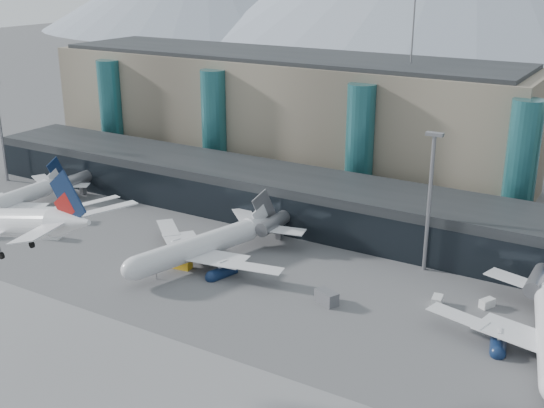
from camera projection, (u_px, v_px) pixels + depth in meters
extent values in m
plane|color=#515154|center=(118.00, 344.00, 100.10)|extent=(900.00, 900.00, 0.00)
cube|color=slate|center=(37.00, 396.00, 87.96)|extent=(400.00, 40.00, 0.04)
cube|color=black|center=(306.00, 200.00, 145.32)|extent=(170.00, 18.00, 10.00)
cube|color=black|center=(285.00, 217.00, 138.46)|extent=(170.00, 0.40, 8.00)
cylinder|color=slate|center=(82.00, 178.00, 163.34)|extent=(2.80, 14.00, 2.80)
cube|color=slate|center=(83.00, 190.00, 164.35)|extent=(1.20, 1.20, 2.40)
cylinder|color=slate|center=(279.00, 220.00, 136.69)|extent=(2.80, 14.00, 2.80)
cube|color=slate|center=(279.00, 233.00, 137.69)|extent=(1.20, 1.20, 2.40)
cylinder|color=slate|center=(540.00, 275.00, 112.46)|extent=(2.80, 14.00, 2.80)
cube|color=slate|center=(538.00, 291.00, 113.46)|extent=(1.20, 1.20, 2.40)
cube|color=gray|center=(280.00, 115.00, 179.96)|extent=(130.00, 30.00, 30.00)
cube|color=black|center=(280.00, 55.00, 174.78)|extent=(123.50, 28.00, 1.00)
cylinder|color=#246066|center=(111.00, 111.00, 189.17)|extent=(6.40, 6.40, 28.00)
cylinder|color=#246066|center=(214.00, 126.00, 172.21)|extent=(6.40, 6.40, 28.00)
cylinder|color=#246066|center=(360.00, 146.00, 152.82)|extent=(6.40, 6.40, 28.00)
cylinder|color=#246066|center=(521.00, 169.00, 135.86)|extent=(6.40, 6.40, 28.00)
cylinder|color=slate|center=(413.00, 32.00, 155.32)|extent=(0.40, 0.40, 16.00)
cylinder|color=slate|center=(1.00, 133.00, 171.07)|extent=(0.70, 0.70, 25.00)
cylinder|color=slate|center=(429.00, 205.00, 120.19)|extent=(0.70, 0.70, 25.00)
cube|color=slate|center=(435.00, 134.00, 115.91)|extent=(3.00, 1.20, 0.60)
cylinder|color=silver|center=(12.00, 214.00, 83.84)|extent=(21.93, 5.77, 3.59)
cone|color=silver|center=(85.00, 239.00, 75.93)|extent=(6.53, 4.20, 3.59)
cube|color=silver|center=(52.00, 250.00, 72.59)|extent=(5.91, 8.63, 0.14)
cube|color=silver|center=(72.00, 204.00, 89.02)|extent=(12.45, 16.00, 0.18)
cylinder|color=#0E1E3F|center=(56.00, 220.00, 88.93)|extent=(4.51, 2.40, 1.98)
cube|color=silver|center=(115.00, 226.00, 79.14)|extent=(7.05, 8.42, 0.14)
cube|color=#0E1E3F|center=(84.00, 215.00, 74.79)|extent=(5.36, 0.76, 6.32)
cube|color=maroon|center=(80.00, 223.00, 75.67)|extent=(3.60, 0.61, 3.46)
cylinder|color=black|center=(4.00, 248.00, 82.89)|extent=(0.85, 0.40, 0.82)
cylinder|color=black|center=(35.00, 238.00, 86.15)|extent=(0.85, 0.40, 0.82)
cylinder|color=silver|center=(14.00, 194.00, 151.71)|extent=(4.55, 22.99, 3.79)
cone|color=silver|center=(62.00, 176.00, 163.76)|extent=(4.01, 6.66, 3.79)
cube|color=silver|center=(46.00, 200.00, 149.53)|extent=(17.08, 12.35, 0.19)
cylinder|color=#0E1E3F|center=(36.00, 209.00, 149.99)|extent=(2.24, 4.64, 2.08)
cube|color=silver|center=(76.00, 178.00, 161.61)|extent=(8.99, 7.07, 0.15)
cube|color=silver|center=(49.00, 173.00, 165.79)|extent=(9.07, 6.67, 0.15)
cube|color=#0E1E3F|center=(62.00, 164.00, 163.02)|extent=(0.42, 5.66, 6.67)
cube|color=silver|center=(60.00, 169.00, 162.59)|extent=(0.39, 3.79, 3.65)
cylinder|color=black|center=(26.00, 210.00, 152.74)|extent=(0.37, 0.88, 0.86)
cylinder|color=black|center=(12.00, 207.00, 154.82)|extent=(0.37, 0.88, 0.86)
cylinder|color=silver|center=(206.00, 237.00, 126.32)|extent=(11.02, 25.97, 4.27)
ellipsoid|color=silver|center=(148.00, 257.00, 117.96)|extent=(5.72, 6.90, 4.27)
cone|color=silver|center=(271.00, 215.00, 137.00)|extent=(6.09, 8.24, 4.27)
cube|color=silver|center=(246.00, 253.00, 121.46)|extent=(19.18, 9.20, 0.21)
cylinder|color=#0E1E3F|center=(232.00, 262.00, 122.74)|extent=(3.64, 5.59, 2.35)
cube|color=silver|center=(289.00, 221.00, 133.41)|extent=(10.14, 5.66, 0.17)
cube|color=silver|center=(185.00, 225.00, 134.04)|extent=(18.05, 16.72, 0.21)
cylinder|color=#0E1E3F|center=(186.00, 241.00, 132.30)|extent=(3.64, 5.59, 2.35)
cube|color=silver|center=(254.00, 208.00, 140.45)|extent=(9.47, 9.26, 0.17)
cube|color=slate|center=(272.00, 198.00, 136.10)|extent=(1.96, 6.21, 7.52)
cube|color=silver|center=(268.00, 206.00, 135.81)|extent=(1.43, 4.19, 4.11)
cylinder|color=slate|center=(167.00, 265.00, 121.40)|extent=(0.17, 0.17, 3.42)
cylinder|color=black|center=(167.00, 273.00, 121.90)|extent=(0.46, 0.80, 0.76)
cylinder|color=black|center=(220.00, 261.00, 126.71)|extent=(0.63, 1.04, 0.97)
cylinder|color=black|center=(203.00, 253.00, 130.22)|extent=(0.63, 1.04, 0.97)
cube|color=silver|center=(486.00, 309.00, 101.78)|extent=(19.13, 10.12, 0.21)
cylinder|color=#0E1E3F|center=(500.00, 329.00, 100.53)|extent=(3.34, 5.47, 2.32)
cube|color=silver|center=(516.00, 267.00, 113.17)|extent=(10.10, 6.10, 0.17)
cylinder|color=black|center=(530.00, 339.00, 100.30)|extent=(0.57, 1.02, 0.96)
cube|color=silver|center=(52.00, 234.00, 138.06)|extent=(3.96, 3.08, 1.96)
cube|color=yellow|center=(186.00, 240.00, 135.28)|extent=(2.15, 2.97, 1.56)
cube|color=#525257|center=(327.00, 297.00, 111.63)|extent=(4.46, 3.49, 2.20)
cube|color=silver|center=(487.00, 303.00, 110.46)|extent=(2.37, 2.89, 1.46)
cube|color=silver|center=(437.00, 301.00, 111.11)|extent=(1.93, 2.87, 1.56)
cube|color=yellow|center=(182.00, 263.00, 124.53)|extent=(3.67, 2.22, 1.93)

